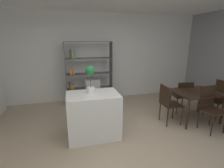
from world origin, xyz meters
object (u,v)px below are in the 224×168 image
object	(u,v)px
dining_table	(196,95)
dining_chair_window_side	(220,96)
potted_plant_on_island	(90,76)
dining_chair_near	(210,105)
open_bookshelf	(88,76)
dining_chair_far	(183,94)
kitchen_island	(93,115)
dining_chair_island_side	(168,101)

from	to	relation	value
dining_table	dining_chair_window_side	bearing A→B (deg)	0.88
potted_plant_on_island	dining_chair_near	distance (m)	2.64
open_bookshelf	dining_chair_far	xyz separation A→B (m)	(2.37, -1.32, -0.36)
open_bookshelf	dining_chair_near	bearing A→B (deg)	-42.93
open_bookshelf	potted_plant_on_island	bearing A→B (deg)	-94.21
dining_table	dining_chair_far	world-z (taller)	dining_chair_far
dining_chair_far	open_bookshelf	bearing A→B (deg)	-21.01
potted_plant_on_island	dining_chair_window_side	world-z (taller)	potted_plant_on_island
dining_table	dining_chair_near	xyz separation A→B (m)	(-0.01, -0.44, -0.08)
dining_table	dining_chair_far	distance (m)	0.47
kitchen_island	dining_chair_near	size ratio (longest dim) A/B	1.05
dining_chair_window_side	dining_chair_island_side	xyz separation A→B (m)	(-1.49, -0.01, 0.00)
open_bookshelf	kitchen_island	bearing A→B (deg)	-93.34
dining_chair_island_side	dining_chair_far	world-z (taller)	dining_chair_island_side
dining_table	dining_chair_window_side	xyz separation A→B (m)	(0.74, 0.01, -0.10)
kitchen_island	open_bookshelf	size ratio (longest dim) A/B	0.54
dining_table	dining_chair_window_side	world-z (taller)	dining_chair_window_side
dining_chair_window_side	dining_chair_island_side	distance (m)	1.49
open_bookshelf	dining_table	distance (m)	2.98
open_bookshelf	dining_chair_near	size ratio (longest dim) A/B	1.94
potted_plant_on_island	dining_table	size ratio (longest dim) A/B	0.51
open_bookshelf	dining_chair_window_side	bearing A→B (deg)	-29.30
kitchen_island	dining_chair_far	distance (m)	2.54
kitchen_island	dining_chair_far	size ratio (longest dim) A/B	1.17
dining_chair_near	dining_chair_window_side	bearing A→B (deg)	26.64
dining_chair_near	dining_chair_island_side	distance (m)	0.86
kitchen_island	dining_chair_near	distance (m)	2.52
open_bookshelf	dining_chair_near	xyz separation A→B (m)	(2.38, -2.21, -0.31)
kitchen_island	dining_chair_window_side	bearing A→B (deg)	1.51
open_bookshelf	dining_chair_island_side	size ratio (longest dim) A/B	2.03
dining_chair_far	dining_table	bearing A→B (deg)	99.75
open_bookshelf	dining_chair_island_side	xyz separation A→B (m)	(1.64, -1.76, -0.33)
dining_chair_window_side	dining_chair_far	distance (m)	0.87
open_bookshelf	dining_table	world-z (taller)	open_bookshelf
dining_table	dining_chair_near	world-z (taller)	dining_chair_near
potted_plant_on_island	dining_chair_near	xyz separation A→B (m)	(2.51, -0.47, -0.67)
dining_chair_far	dining_chair_window_side	bearing A→B (deg)	158.04
potted_plant_on_island	open_bookshelf	size ratio (longest dim) A/B	0.29
kitchen_island	potted_plant_on_island	size ratio (longest dim) A/B	1.90
dining_chair_far	kitchen_island	bearing A→B (deg)	19.96
dining_chair_near	dining_chair_far	bearing A→B (deg)	85.74
kitchen_island	dining_table	bearing A→B (deg)	1.70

